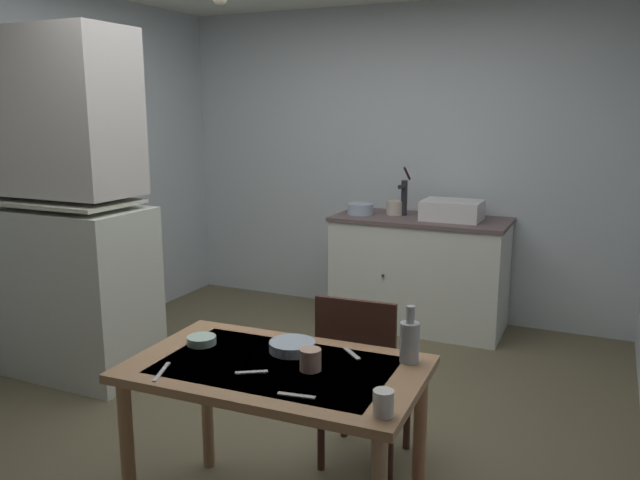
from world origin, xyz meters
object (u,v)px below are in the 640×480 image
object	(u,v)px
glass_bottle	(410,340)
dining_table	(276,388)
hutch_cabinet	(74,219)
teacup_mint	(310,360)
chair_far_side	(362,376)
mixing_bowl_counter	(360,209)
sink_basin	(452,210)
hand_pump	(404,194)
serving_bowl_wide	(202,340)

from	to	relation	value
glass_bottle	dining_table	bearing A→B (deg)	-152.40
hutch_cabinet	teacup_mint	world-z (taller)	hutch_cabinet
dining_table	chair_far_side	bearing A→B (deg)	75.81
dining_table	teacup_mint	distance (m)	0.20
mixing_bowl_counter	glass_bottle	bearing A→B (deg)	-64.70
dining_table	chair_far_side	xyz separation A→B (m)	(0.15, 0.58, -0.16)
sink_basin	teacup_mint	distance (m)	2.69
hand_pump	chair_far_side	size ratio (longest dim) A/B	0.44
hutch_cabinet	dining_table	xyz separation A→B (m)	(1.93, -0.88, -0.41)
chair_far_side	dining_table	bearing A→B (deg)	-104.19
hutch_cabinet	mixing_bowl_counter	distance (m)	2.18
sink_basin	serving_bowl_wide	distance (m)	2.68
hand_pump	chair_far_side	xyz separation A→B (m)	(0.48, -2.16, -0.59)
sink_basin	serving_bowl_wide	xyz separation A→B (m)	(-0.47, -2.63, -0.22)
mixing_bowl_counter	glass_bottle	world-z (taller)	mixing_bowl_counter
serving_bowl_wide	glass_bottle	world-z (taller)	glass_bottle
sink_basin	mixing_bowl_counter	bearing A→B (deg)	-176.08
hutch_cabinet	glass_bottle	bearing A→B (deg)	-14.72
teacup_mint	glass_bottle	distance (m)	0.40
glass_bottle	chair_far_side	bearing A→B (deg)	134.20
glass_bottle	sink_basin	bearing A→B (deg)	99.33
hutch_cabinet	sink_basin	world-z (taller)	hutch_cabinet
sink_basin	chair_far_side	world-z (taller)	sink_basin
mixing_bowl_counter	serving_bowl_wide	size ratio (longest dim) A/B	1.65
serving_bowl_wide	dining_table	bearing A→B (deg)	-9.13
dining_table	teacup_mint	size ratio (longest dim) A/B	13.86
mixing_bowl_counter	hand_pump	bearing A→B (deg)	16.01
sink_basin	teacup_mint	world-z (taller)	sink_basin
chair_far_side	glass_bottle	bearing A→B (deg)	-45.80
dining_table	sink_basin	bearing A→B (deg)	88.52
mixing_bowl_counter	serving_bowl_wide	world-z (taller)	mixing_bowl_counter
sink_basin	teacup_mint	size ratio (longest dim) A/B	5.15
chair_far_side	glass_bottle	size ratio (longest dim) A/B	3.76
hand_pump	dining_table	size ratio (longest dim) A/B	0.33
chair_far_side	glass_bottle	world-z (taller)	glass_bottle
teacup_mint	serving_bowl_wide	bearing A→B (deg)	174.32
teacup_mint	glass_bottle	size ratio (longest dim) A/B	0.36
hutch_cabinet	glass_bottle	world-z (taller)	hutch_cabinet
teacup_mint	hand_pump	bearing A→B (deg)	99.89
hutch_cabinet	hand_pump	bearing A→B (deg)	49.19
hutch_cabinet	teacup_mint	bearing A→B (deg)	-22.66
sink_basin	glass_bottle	size ratio (longest dim) A/B	1.88
dining_table	serving_bowl_wide	world-z (taller)	serving_bowl_wide
dining_table	glass_bottle	xyz separation A→B (m)	(0.47, 0.25, 0.19)
dining_table	glass_bottle	distance (m)	0.56
chair_far_side	serving_bowl_wide	size ratio (longest dim) A/B	7.00
sink_basin	hand_pump	size ratio (longest dim) A/B	1.13
hand_pump	teacup_mint	world-z (taller)	hand_pump
hand_pump	serving_bowl_wide	xyz separation A→B (m)	(-0.07, -2.67, -0.32)
hutch_cabinet	sink_basin	distance (m)	2.70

